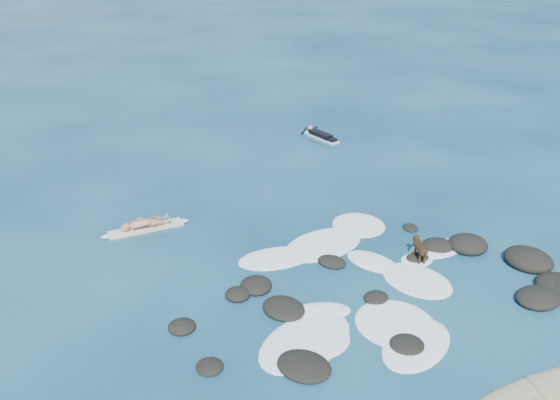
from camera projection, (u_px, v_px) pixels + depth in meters
ground at (343, 274)px, 19.39m from camera, size 160.00×160.00×0.00m
reef_rocks at (456, 283)px, 18.74m from camera, size 12.06×6.78×0.62m
breaking_foam at (356, 286)px, 18.75m from camera, size 9.30×8.37×0.12m
standing_surfer_rig at (144, 212)px, 21.73m from camera, size 3.16×0.80×1.80m
paddling_surfer_rig at (320, 135)px, 30.62m from camera, size 1.10×2.48×0.43m
dog at (420, 247)px, 19.91m from camera, size 0.59×1.13×0.75m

